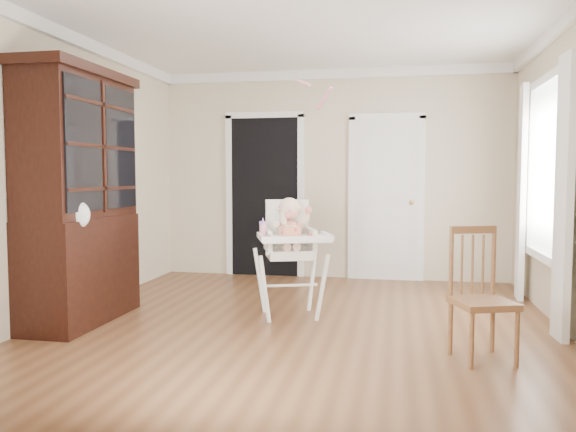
% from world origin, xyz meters
% --- Properties ---
extents(floor, '(5.00, 5.00, 0.00)m').
position_xyz_m(floor, '(0.00, 0.00, 0.00)').
color(floor, brown).
rests_on(floor, ground).
extents(ceiling, '(5.00, 5.00, 0.00)m').
position_xyz_m(ceiling, '(0.00, 0.00, 2.70)').
color(ceiling, white).
rests_on(ceiling, wall_back).
extents(wall_back, '(4.50, 0.00, 4.50)m').
position_xyz_m(wall_back, '(0.00, 2.50, 1.35)').
color(wall_back, beige).
rests_on(wall_back, floor).
extents(wall_left, '(0.00, 5.00, 5.00)m').
position_xyz_m(wall_left, '(-2.25, 0.00, 1.35)').
color(wall_left, beige).
rests_on(wall_left, floor).
extents(crown_molding, '(4.50, 5.00, 0.12)m').
position_xyz_m(crown_molding, '(0.00, 0.00, 2.64)').
color(crown_molding, white).
rests_on(crown_molding, ceiling).
extents(doorway, '(1.06, 0.05, 2.22)m').
position_xyz_m(doorway, '(-0.90, 2.48, 1.11)').
color(doorway, black).
rests_on(doorway, wall_back).
extents(closet_door, '(0.96, 0.09, 2.13)m').
position_xyz_m(closet_door, '(0.70, 2.48, 1.02)').
color(closet_door, white).
rests_on(closet_door, wall_back).
extents(window_right, '(0.13, 1.84, 2.30)m').
position_xyz_m(window_right, '(2.18, 0.80, 1.29)').
color(window_right, white).
rests_on(window_right, wall_right).
extents(high_chair, '(0.86, 0.96, 1.13)m').
position_xyz_m(high_chair, '(-0.15, 0.35, 0.70)').
color(high_chair, white).
rests_on(high_chair, floor).
extents(baby, '(0.37, 0.28, 0.51)m').
position_xyz_m(baby, '(-0.16, 0.38, 0.87)').
color(baby, beige).
rests_on(baby, high_chair).
extents(cake, '(0.23, 0.23, 0.10)m').
position_xyz_m(cake, '(-0.09, 0.08, 0.84)').
color(cake, silver).
rests_on(cake, high_chair).
extents(sippy_cup, '(0.07, 0.07, 0.17)m').
position_xyz_m(sippy_cup, '(-0.37, 0.17, 0.85)').
color(sippy_cup, pink).
rests_on(sippy_cup, high_chair).
extents(china_cabinet, '(0.60, 1.36, 2.29)m').
position_xyz_m(china_cabinet, '(-1.99, -0.19, 1.14)').
color(china_cabinet, black).
rests_on(china_cabinet, floor).
extents(dining_chair, '(0.50, 0.50, 0.96)m').
position_xyz_m(dining_chair, '(1.44, -0.62, 0.45)').
color(dining_chair, brown).
rests_on(dining_chair, floor).
extents(streamer, '(0.24, 0.45, 0.15)m').
position_xyz_m(streamer, '(-0.13, 0.92, 2.29)').
color(streamer, pink).
rests_on(streamer, ceiling).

